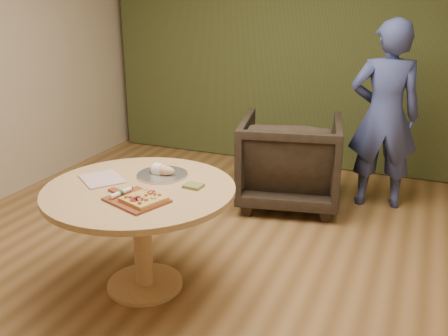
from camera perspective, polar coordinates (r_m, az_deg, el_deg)
The scene contains 12 objects.
room_shell at distance 3.13m, azimuth -3.24°, elevation 9.08°, with size 5.04×6.04×2.84m.
curtain at distance 5.86m, azimuth 9.48°, elevation 13.66°, with size 4.80×0.14×2.78m, color #31391A.
pedestal_table at distance 3.39m, azimuth -9.51°, elevation -4.40°, with size 1.27×1.27×0.75m.
pizza_paddle at distance 3.12m, azimuth -10.07°, elevation -3.58°, with size 0.47×0.38×0.01m.
flatbread_pizza at distance 3.07m, azimuth -9.18°, elevation -3.50°, with size 0.28×0.28×0.04m.
cutlery_roll at distance 3.18m, azimuth -11.72°, elevation -2.80°, with size 0.06×0.20×0.03m.
newspaper at distance 3.52m, azimuth -13.77°, elevation -1.23°, with size 0.30×0.25×0.01m, color white.
serving_tray at distance 3.51m, azimuth -7.07°, elevation -0.77°, with size 0.36×0.36×0.02m.
bread_roll at distance 3.51m, azimuth -7.22°, elevation -0.20°, with size 0.19×0.09×0.09m.
green_packet at distance 3.29m, azimuth -3.51°, elevation -2.04°, with size 0.12×0.10×0.02m, color #515A28.
armchair at distance 4.82m, azimuth 7.56°, elevation 1.32°, with size 0.93×0.87×0.95m, color black.
person_standing at distance 4.87m, azimuth 17.85°, elevation 5.68°, with size 0.64×0.42×1.76m, color #394481.
Camera 1 is at (1.34, -2.78, 1.96)m, focal length 40.00 mm.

